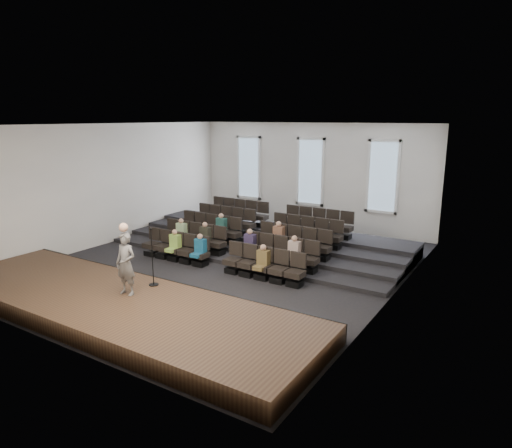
{
  "coord_description": "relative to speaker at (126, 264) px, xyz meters",
  "views": [
    {
      "loc": [
        9.34,
        -12.87,
        5.26
      ],
      "look_at": [
        0.97,
        0.5,
        1.55
      ],
      "focal_mm": 32.0,
      "sensor_mm": 36.0,
      "label": 1
    }
  ],
  "objects": [
    {
      "name": "stage_lip",
      "position": [
        -0.09,
        1.42,
        -1.12
      ],
      "size": [
        11.8,
        0.06,
        0.52
      ],
      "primitive_type": "cube",
      "color": "black",
      "rests_on": "ground"
    },
    {
      "name": "wall_right",
      "position": [
        5.93,
        4.75,
        1.13
      ],
      "size": [
        0.04,
        14.0,
        5.0
      ],
      "primitive_type": "cube",
      "color": "white",
      "rests_on": "ground"
    },
    {
      "name": "ground",
      "position": [
        -0.09,
        4.75,
        -1.37
      ],
      "size": [
        14.0,
        14.0,
        0.0
      ],
      "primitive_type": "plane",
      "color": "black",
      "rests_on": "ground"
    },
    {
      "name": "risers",
      "position": [
        -0.09,
        7.92,
        -1.17
      ],
      "size": [
        11.8,
        4.8,
        0.6
      ],
      "color": "black",
      "rests_on": "ground"
    },
    {
      "name": "speaker",
      "position": [
        0.0,
        0.0,
        0.0
      ],
      "size": [
        0.66,
        0.46,
        1.74
      ],
      "primitive_type": "imported",
      "rotation": [
        0.0,
        0.0,
        0.07
      ],
      "color": "#5E5C59",
      "rests_on": "stage"
    },
    {
      "name": "wall_front",
      "position": [
        -0.09,
        -2.27,
        1.13
      ],
      "size": [
        12.0,
        0.04,
        5.0
      ],
      "primitive_type": "cube",
      "color": "white",
      "rests_on": "ground"
    },
    {
      "name": "stage",
      "position": [
        -0.09,
        -0.35,
        -1.12
      ],
      "size": [
        11.8,
        3.6,
        0.5
      ],
      "primitive_type": "cube",
      "color": "#412D1C",
      "rests_on": "ground"
    },
    {
      "name": "mic_stand",
      "position": [
        0.1,
        0.89,
        -0.36
      ],
      "size": [
        0.29,
        0.29,
        1.72
      ],
      "color": "black",
      "rests_on": "stage"
    },
    {
      "name": "windows",
      "position": [
        -0.09,
        11.7,
        1.33
      ],
      "size": [
        8.44,
        0.1,
        3.24
      ],
      "color": "white",
      "rests_on": "wall_back"
    },
    {
      "name": "wall_left",
      "position": [
        -6.11,
        4.75,
        1.13
      ],
      "size": [
        0.04,
        14.0,
        5.0
      ],
      "primitive_type": "cube",
      "color": "white",
      "rests_on": "ground"
    },
    {
      "name": "wall_back",
      "position": [
        -0.09,
        11.77,
        1.13
      ],
      "size": [
        12.0,
        0.04,
        5.0
      ],
      "primitive_type": "cube",
      "color": "white",
      "rests_on": "ground"
    },
    {
      "name": "seating_rows",
      "position": [
        -0.09,
        6.29,
        -0.69
      ],
      "size": [
        6.8,
        4.7,
        1.67
      ],
      "color": "black",
      "rests_on": "ground"
    },
    {
      "name": "ceiling",
      "position": [
        -0.09,
        4.75,
        3.64
      ],
      "size": [
        12.0,
        14.0,
        0.02
      ],
      "primitive_type": "cube",
      "color": "white",
      "rests_on": "ground"
    },
    {
      "name": "audience",
      "position": [
        -0.24,
        5.09,
        -0.56
      ],
      "size": [
        5.45,
        2.64,
        1.1
      ],
      "color": "#9ECF52",
      "rests_on": "seating_rows"
    }
  ]
}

